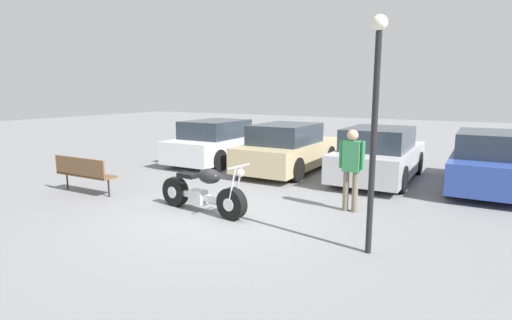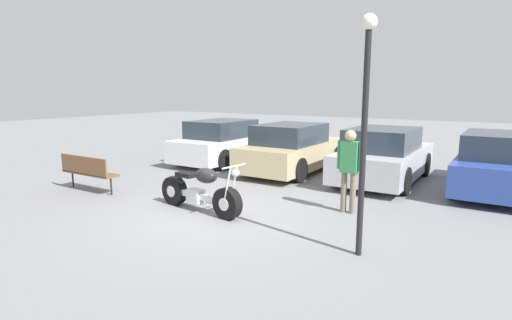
% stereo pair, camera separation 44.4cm
% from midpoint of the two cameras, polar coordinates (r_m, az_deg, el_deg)
% --- Properties ---
extents(ground_plane, '(60.00, 60.00, 0.00)m').
position_cam_midpoint_polar(ground_plane, '(8.02, -7.23, -7.96)').
color(ground_plane, slate).
extents(motorcycle, '(2.21, 0.71, 1.07)m').
position_cam_midpoint_polar(motorcycle, '(8.22, -9.34, -4.49)').
color(motorcycle, black).
rests_on(motorcycle, ground_plane).
extents(parked_car_white, '(1.88, 4.17, 1.47)m').
position_cam_midpoint_polar(parked_car_white, '(13.76, -6.25, 2.47)').
color(parked_car_white, white).
rests_on(parked_car_white, ground_plane).
extents(parked_car_champagne, '(1.88, 4.17, 1.47)m').
position_cam_midpoint_polar(parked_car_champagne, '(12.22, 3.56, 1.58)').
color(parked_car_champagne, '#C6B284').
rests_on(parked_car_champagne, ground_plane).
extents(parked_car_silver, '(1.88, 4.17, 1.47)m').
position_cam_midpoint_polar(parked_car_silver, '(11.45, 16.11, 0.65)').
color(parked_car_silver, '#BCBCC1').
rests_on(parked_car_silver, ground_plane).
extents(parked_car_blue, '(1.88, 4.17, 1.47)m').
position_cam_midpoint_polar(parked_car_blue, '(11.41, 29.71, -0.30)').
color(parked_car_blue, '#2D479E').
rests_on(parked_car_blue, ground_plane).
extents(park_bench, '(1.71, 0.41, 0.89)m').
position_cam_midpoint_polar(park_bench, '(10.48, -24.57, -1.49)').
color(park_bench, brown).
rests_on(park_bench, ground_plane).
extents(lamp_post, '(0.23, 0.23, 3.49)m').
position_cam_midpoint_polar(lamp_post, '(5.97, 14.62, 7.06)').
color(lamp_post, black).
rests_on(lamp_post, ground_plane).
extents(person_standing, '(0.52, 0.23, 1.69)m').
position_cam_midpoint_polar(person_standing, '(8.22, 11.99, -0.47)').
color(person_standing, '#726656').
rests_on(person_standing, ground_plane).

